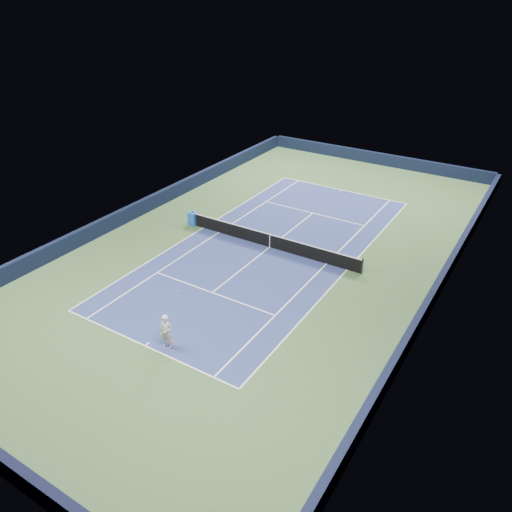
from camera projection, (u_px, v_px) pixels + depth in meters
The scene contains 19 objects.
ground at pixel (270, 247), 32.92m from camera, with size 40.00×40.00×0.00m, color #33502C.
wall_far at pixel (376, 158), 47.31m from camera, with size 22.00×0.35×1.10m, color black.
wall_right at pixel (438, 287), 27.66m from camera, with size 0.35×40.00×1.10m, color black.
wall_left at pixel (147, 205), 37.65m from camera, with size 0.35×40.00×1.10m, color black.
court_surface at pixel (270, 247), 32.92m from camera, with size 10.97×23.77×0.01m, color navy.
baseline_far at pixel (342, 190), 41.71m from camera, with size 10.97×0.08×0.00m, color white.
baseline_near at pixel (145, 346), 24.13m from camera, with size 10.97×0.08×0.00m, color white.
sideline_doubles_right at pixel (347, 270), 30.39m from camera, with size 0.08×23.77×0.00m, color white.
sideline_doubles_left at pixel (203, 228), 35.45m from camera, with size 0.08×23.77×0.00m, color white.
sideline_singles_right at pixel (327, 264), 31.02m from camera, with size 0.08×23.77×0.00m, color white.
sideline_singles_left at pixel (219, 232), 34.82m from camera, with size 0.08×23.77×0.00m, color white.
service_line_far at pixel (313, 213), 37.65m from camera, with size 8.23×0.08×0.00m, color white.
service_line_near at pixel (212, 293), 28.18m from camera, with size 8.23×0.08×0.00m, color white.
center_service_line at pixel (270, 247), 32.92m from camera, with size 0.08×12.80×0.00m, color white.
center_mark_far at pixel (341, 191), 41.60m from camera, with size 0.08×0.30×0.00m, color white.
center_mark_near at pixel (147, 344), 24.24m from camera, with size 0.08×0.30×0.00m, color white.
tennis_net at pixel (270, 240), 32.67m from camera, with size 12.90×0.10×1.07m.
sponsor_cube at pixel (193, 219), 35.66m from camera, with size 0.64×0.57×0.98m.
tennis_player at pixel (166, 332), 23.62m from camera, with size 0.85×1.31×2.72m.
Camera 1 is at (14.57, -25.07, 15.63)m, focal length 35.00 mm.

